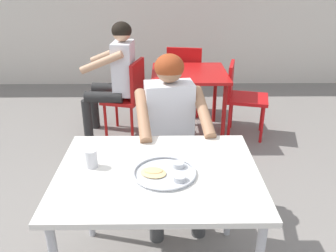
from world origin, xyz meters
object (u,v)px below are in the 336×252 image
object	(u,v)px
chair_foreground	(167,142)
patron_background	(116,70)
table_foreground	(158,183)
drinking_cup	(91,158)
chair_red_far	(185,76)
chair_red_right	(241,94)
thali_tray	(165,173)
table_background_red	(189,80)
chair_red_left	(129,93)
diner_foreground	(171,126)

from	to	relation	value
chair_foreground	patron_background	size ratio (longest dim) A/B	0.66
table_foreground	chair_foreground	bearing A→B (deg)	85.98
drinking_cup	chair_red_far	world-z (taller)	chair_red_far
chair_red_right	chair_red_far	distance (m)	0.84
table_foreground	thali_tray	world-z (taller)	thali_tray
table_background_red	chair_red_far	size ratio (longest dim) A/B	0.90
chair_red_far	chair_foreground	bearing A→B (deg)	-97.53
drinking_cup	patron_background	xyz separation A→B (m)	(-0.12, 2.01, -0.07)
drinking_cup	chair_red_right	size ratio (longest dim) A/B	0.12
thali_tray	chair_red_left	size ratio (longest dim) A/B	0.39
diner_foreground	chair_red_far	xyz separation A→B (m)	(0.21, 1.97, -0.20)
diner_foreground	patron_background	size ratio (longest dim) A/B	0.97
chair_foreground	diner_foreground	world-z (taller)	diner_foreground
diner_foreground	chair_red_far	distance (m)	1.99
table_foreground	chair_red_left	xyz separation A→B (m)	(-0.34, 2.04, -0.18)
diner_foreground	patron_background	bearing A→B (deg)	111.93
table_foreground	chair_foreground	distance (m)	0.89
patron_background	chair_foreground	bearing A→B (deg)	-65.46
drinking_cup	chair_red_right	world-z (taller)	drinking_cup
table_foreground	thali_tray	distance (m)	0.11
drinking_cup	patron_background	distance (m)	2.01
drinking_cup	chair_red_far	bearing A→B (deg)	75.80
diner_foreground	chair_red_left	bearing A→B (deg)	107.14
chair_foreground	chair_red_right	bearing A→B (deg)	54.74
table_background_red	chair_red_right	xyz separation A→B (m)	(0.57, -0.02, -0.15)
table_foreground	patron_background	size ratio (longest dim) A/B	0.87
table_background_red	patron_background	size ratio (longest dim) A/B	0.64
table_foreground	thali_tray	bearing A→B (deg)	-42.92
table_background_red	chair_red_far	world-z (taller)	chair_red_far
table_foreground	chair_red_left	bearing A→B (deg)	99.55
chair_red_right	chair_red_far	world-z (taller)	chair_red_far
table_background_red	thali_tray	bearing A→B (deg)	-97.31
chair_red_right	chair_red_far	size ratio (longest dim) A/B	0.92
chair_red_left	drinking_cup	bearing A→B (deg)	-90.45
diner_foreground	drinking_cup	bearing A→B (deg)	-126.28
table_background_red	chair_red_left	xyz separation A→B (m)	(-0.65, -0.01, -0.14)
table_foreground	chair_red_left	distance (m)	2.08
chair_red_far	patron_background	size ratio (longest dim) A/B	0.71
table_foreground	chair_red_right	bearing A→B (deg)	66.56
table_background_red	chair_foreground	bearing A→B (deg)	-101.80
diner_foreground	patron_background	distance (m)	1.51
patron_background	table_background_red	bearing A→B (deg)	-0.49
diner_foreground	chair_red_far	world-z (taller)	diner_foreground
thali_tray	diner_foreground	distance (m)	0.69
chair_foreground	patron_background	world-z (taller)	patron_background
table_background_red	patron_background	xyz separation A→B (m)	(-0.79, 0.01, 0.11)
diner_foreground	chair_foreground	bearing A→B (deg)	96.26
diner_foreground	table_background_red	world-z (taller)	diner_foreground
chair_red_right	chair_red_left	bearing A→B (deg)	179.33
table_foreground	table_background_red	world-z (taller)	table_foreground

